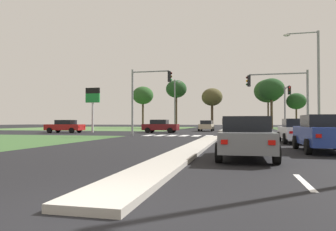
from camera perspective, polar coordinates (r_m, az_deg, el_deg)
name	(u,v)px	position (r m, az deg, el deg)	size (l,w,h in m)	color
ground_plane	(219,134)	(34.00, 9.45, -3.36)	(200.00, 200.00, 0.00)	black
grass_verge_far_left	(101,128)	(64.63, -12.27, -2.30)	(35.00, 35.00, 0.01)	#476B38
median_island_near	(194,147)	(15.11, 4.87, -5.88)	(1.20, 22.00, 0.14)	#ADA89E
median_island_far	(228,128)	(58.96, 10.99, -2.35)	(1.20, 36.00, 0.14)	gray
lane_dash_near	(304,182)	(7.45, 23.76, -11.17)	(0.14, 2.00, 0.01)	silver
lane_dash_second	(274,154)	(13.34, 18.94, -6.72)	(0.14, 2.00, 0.01)	silver
lane_dash_third	(263,144)	(19.30, 17.12, -5.00)	(0.14, 2.00, 0.01)	silver
lane_dash_fourth	(257,138)	(25.28, 16.16, -4.08)	(0.14, 2.00, 0.01)	silver
lane_dash_fifth	(254,135)	(31.26, 15.57, -3.52)	(0.14, 2.00, 0.01)	silver
stop_bar_near	(260,137)	(26.98, 16.60, -3.89)	(6.40, 0.50, 0.01)	silver
crosswalk_bar_near	(149,135)	(29.98, -3.52, -3.66)	(0.70, 2.80, 0.01)	silver
crosswalk_bar_second	(161,135)	(29.67, -1.39, -3.69)	(0.70, 2.80, 0.01)	silver
crosswalk_bar_third	(172,136)	(29.40, 0.79, -3.71)	(0.70, 2.80, 0.01)	silver
crosswalk_bar_fourth	(184,136)	(29.18, 3.00, -3.73)	(0.70, 2.80, 0.01)	silver
crosswalk_bar_fifth	(196,136)	(29.00, 5.24, -3.74)	(0.70, 2.80, 0.01)	silver
crosswalk_bar_sixth	(209,136)	(28.87, 7.51, -3.75)	(0.70, 2.80, 0.01)	silver
crosswalk_bar_seventh	(221,136)	(28.78, 9.79, -3.75)	(0.70, 2.80, 0.01)	silver
crosswalk_bar_eighth	(234,136)	(28.74, 12.09, -3.75)	(0.70, 2.80, 0.01)	silver
car_maroon_second	(160,126)	(36.90, -1.40, -1.96)	(4.25, 2.05, 1.56)	maroon
car_blue_third	(323,133)	(15.12, 26.67, -2.90)	(2.01, 4.42, 1.61)	navy
car_white_fourth	(298,130)	(20.87, 22.79, -2.56)	(2.10, 4.37, 1.50)	silver
car_beige_fifth	(206,126)	(43.79, 7.08, -1.86)	(1.97, 4.34, 1.51)	#BCAD8E
car_grey_sixth	(246,137)	(11.45, 14.20, -3.86)	(1.98, 4.37, 1.50)	slate
car_red_seventh	(65,126)	(38.78, -18.46, -1.89)	(4.53, 1.97, 1.53)	#A31919
traffic_signal_near_left	(146,91)	(28.73, -4.13, 4.57)	(3.89, 0.32, 6.20)	gray
traffic_signal_near_right	(284,91)	(27.66, 20.60, 4.22)	(5.01, 0.32, 5.59)	gray
traffic_signal_far_right	(287,101)	(39.55, 20.99, 2.57)	(0.32, 4.01, 5.63)	gray
street_lamp_second	(315,77)	(27.80, 25.47, 6.38)	(2.78, 0.28, 8.67)	gray
street_lamp_third	(175,101)	(51.61, 1.35, 2.61)	(0.76, 2.31, 8.33)	gray
street_lamp_fourth	(269,107)	(73.75, 18.07, 1.51)	(2.31, 1.51, 8.23)	gray
pedestrian_at_median	(223,122)	(42.89, 10.17, -1.18)	(0.34, 0.34, 1.88)	#335184
fuel_price_totem	(93,100)	(38.88, -13.70, 2.80)	(1.80, 0.24, 5.46)	silver
treeline_near	(143,96)	(67.75, -4.64, 3.67)	(4.54, 4.54, 9.01)	#423323
treeline_second	(176,89)	(63.08, 1.54, 4.85)	(4.21, 4.21, 9.78)	#423323
treeline_third	(212,97)	(60.64, 8.12, 3.33)	(4.02, 4.02, 7.84)	#423323
treeline_fourth	(268,91)	(64.93, 17.94, 4.32)	(5.48, 5.48, 9.80)	#423323
treeline_fifth	(271,90)	(62.13, 18.51, 4.56)	(4.87, 4.87, 9.57)	#423323
treeline_sixth	(296,101)	(65.79, 22.54, 2.42)	(3.75, 3.75, 6.95)	#423323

